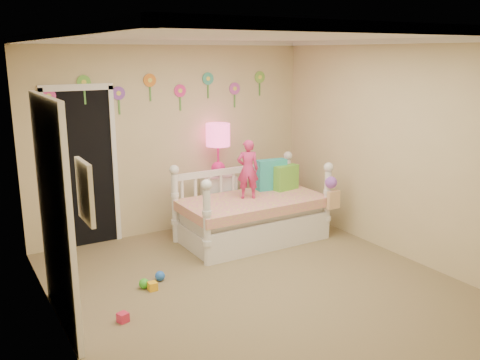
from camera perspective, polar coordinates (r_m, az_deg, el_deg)
floor at (r=5.64m, az=2.26°, el=-11.83°), size 4.00×4.50×0.01m
ceiling at (r=5.08m, az=2.55°, el=15.62°), size 4.00×4.50×0.01m
back_wall at (r=7.17m, az=-7.41°, el=4.58°), size 4.00×0.01×2.60m
left_wall at (r=4.48m, az=-19.67°, el=-1.75°), size 0.01×4.50×2.60m
right_wall at (r=6.49m, az=17.44°, el=3.09°), size 0.01×4.50×2.60m
crown_molding at (r=5.08m, az=2.54°, el=15.29°), size 4.00×4.50×0.06m
daybed at (r=6.84m, az=1.33°, el=-2.48°), size 1.92×1.05×1.04m
pillow_turquoise at (r=7.22m, az=3.47°, el=0.60°), size 0.44×0.20×0.42m
pillow_lime at (r=7.22m, az=5.11°, el=0.26°), size 0.38×0.19×0.34m
child at (r=6.72m, az=0.86°, el=1.19°), size 0.33×0.28×0.78m
nightstand at (r=7.42m, az=-2.37°, el=-2.32°), size 0.50×0.41×0.75m
table_lamp at (r=7.23m, az=-2.44°, el=4.27°), size 0.33×0.33×0.74m
closet_doorway at (r=6.82m, az=-16.99°, el=1.34°), size 0.90×0.04×2.07m
flower_decals at (r=7.05m, az=-8.22°, el=9.64°), size 3.40×0.02×0.50m
mirror_closet at (r=4.84m, az=-19.66°, el=-3.71°), size 0.07×1.30×2.10m
wall_picture at (r=3.57m, az=-16.71°, el=-1.24°), size 0.05×0.34×0.42m
hanging_bag at (r=6.92m, az=10.05°, el=-1.51°), size 0.20×0.16×0.36m
toy_scatter at (r=5.24m, az=-9.25°, el=-13.44°), size 0.95×1.39×0.11m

